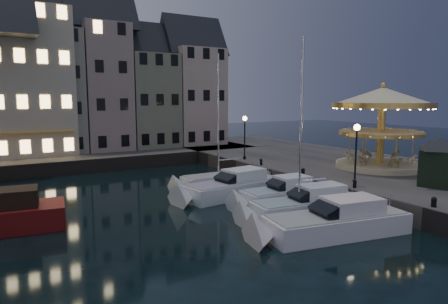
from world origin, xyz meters
TOP-DOWN VIEW (x-y plane):
  - ground at (0.00, 0.00)m, footprint 160.00×160.00m
  - quay_east at (14.00, 6.00)m, footprint 16.00×56.00m
  - quay_north at (-8.00, 28.00)m, footprint 44.00×12.00m
  - quaywall_e at (6.00, 6.00)m, footprint 0.15×44.00m
  - quaywall_n at (-6.00, 22.00)m, footprint 48.00×0.15m
  - streetlamp_b at (7.20, 1.00)m, footprint 0.44×0.44m
  - streetlamp_c at (7.20, 14.50)m, footprint 0.44×0.44m
  - streetlamp_d at (18.50, 8.00)m, footprint 0.44×0.44m
  - bollard_a at (6.60, -5.00)m, footprint 0.30×0.30m
  - bollard_b at (6.60, 0.50)m, footprint 0.30×0.30m
  - bollard_c at (6.60, 5.50)m, footprint 0.30×0.30m
  - bollard_d at (6.60, 11.00)m, footprint 0.30×0.30m
  - townhouse_nc at (-8.00, 30.00)m, footprint 6.82×8.00m
  - townhouse_nd at (-2.25, 30.00)m, footprint 5.50×8.00m
  - townhouse_ne at (3.20, 30.00)m, footprint 6.16×8.00m
  - townhouse_nf at (9.25, 30.00)m, footprint 6.82×8.00m
  - motorboat_b at (1.07, -2.80)m, footprint 8.92×4.04m
  - motorboat_c at (1.99, 0.30)m, footprint 8.33×3.19m
  - motorboat_d at (2.42, 3.25)m, footprint 6.87×2.59m
  - motorboat_e at (0.91, 6.99)m, footprint 8.87×3.51m
  - motorboat_f at (1.69, 9.76)m, footprint 8.34×2.19m
  - carousel at (14.32, 4.59)m, footprint 8.20×8.20m
  - ticket_kiosk at (11.76, -2.07)m, footprint 3.26×3.26m

SIDE VIEW (x-z plane):
  - ground at x=0.00m, z-range 0.00..0.00m
  - motorboat_f at x=1.69m, z-range -5.03..6.08m
  - motorboat_d at x=2.42m, z-range -0.44..1.71m
  - motorboat_e at x=0.91m, z-range -0.43..1.72m
  - motorboat_b at x=1.07m, z-range -0.43..1.72m
  - quay_east at x=14.00m, z-range 0.00..1.30m
  - quay_north at x=-8.00m, z-range 0.00..1.30m
  - quaywall_e at x=6.00m, z-range 0.00..1.30m
  - quaywall_n at x=-6.00m, z-range 0.00..1.30m
  - motorboat_c at x=1.99m, z-range -4.82..6.18m
  - bollard_a at x=6.60m, z-range 1.32..1.89m
  - bollard_b at x=6.60m, z-range 1.32..1.89m
  - bollard_c at x=6.60m, z-range 1.32..1.89m
  - bollard_d at x=6.60m, z-range 1.32..1.89m
  - ticket_kiosk at x=11.76m, z-range 1.66..5.48m
  - streetlamp_b at x=7.20m, z-range 1.93..6.10m
  - streetlamp_c at x=7.20m, z-range 1.93..6.10m
  - streetlamp_d at x=18.50m, z-range 1.93..6.10m
  - carousel at x=14.32m, z-range 2.44..9.61m
  - townhouse_ne at x=3.20m, z-range 1.38..14.18m
  - townhouse_nf at x=9.25m, z-range 1.38..15.18m
  - townhouse_nc at x=-8.00m, z-range 1.38..16.18m
  - townhouse_nd at x=-2.25m, z-range 1.38..17.18m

